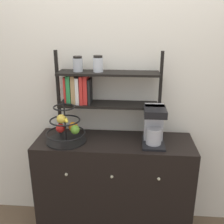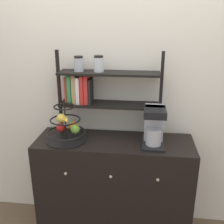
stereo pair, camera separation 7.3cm
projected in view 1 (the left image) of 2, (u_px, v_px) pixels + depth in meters
The scene contains 5 objects.
wall_back at pixel (117, 84), 2.22m from camera, with size 7.00×0.05×2.60m, color silver.
sideboard at pixel (114, 187), 2.26m from camera, with size 1.27×0.44×0.89m.
coffee_maker at pixel (154, 125), 2.03m from camera, with size 0.17×0.25×0.30m.
fruit_stand at pixel (66, 128), 2.06m from camera, with size 0.32×0.32×0.35m.
shelf_hutch at pixel (94, 87), 2.11m from camera, with size 0.85×0.20×0.70m.
Camera 1 is at (0.14, -1.70, 1.80)m, focal length 42.00 mm.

